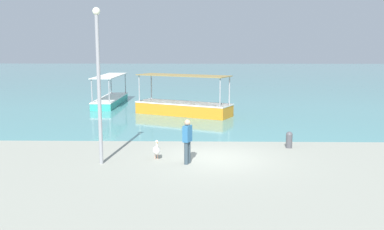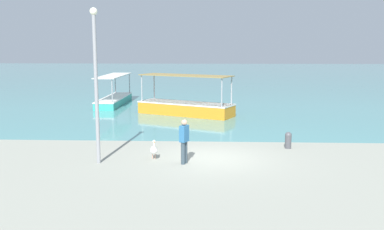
% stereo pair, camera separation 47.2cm
% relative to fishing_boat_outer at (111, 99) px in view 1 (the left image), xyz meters
% --- Properties ---
extents(ground, '(120.00, 120.00, 0.00)m').
position_rel_fishing_boat_outer_xyz_m(ground, '(7.40, -15.59, -0.46)').
color(ground, '#96988A').
extents(harbor_water, '(110.00, 90.00, 0.00)m').
position_rel_fishing_boat_outer_xyz_m(harbor_water, '(7.40, 32.41, -0.46)').
color(harbor_water, teal).
rests_on(harbor_water, ground).
extents(fishing_boat_outer, '(1.54, 6.80, 2.22)m').
position_rel_fishing_boat_outer_xyz_m(fishing_boat_outer, '(0.00, 0.00, 0.00)').
color(fishing_boat_outer, teal).
rests_on(fishing_boat_outer, harbor_water).
extents(fishing_boat_center, '(6.45, 4.32, 2.57)m').
position_rel_fishing_boat_outer_xyz_m(fishing_boat_center, '(5.73, -4.77, 0.10)').
color(fishing_boat_center, orange).
rests_on(fishing_boat_center, harbor_water).
extents(pelican, '(0.40, 0.80, 0.80)m').
position_rel_fishing_boat_outer_xyz_m(pelican, '(5.13, -15.78, -0.09)').
color(pelican, '#E0997A').
rests_on(pelican, ground).
extents(lamp_post, '(0.28, 0.28, 5.76)m').
position_rel_fishing_boat_outer_xyz_m(lamp_post, '(3.11, -16.45, 2.78)').
color(lamp_post, gray).
rests_on(lamp_post, ground).
extents(mooring_bollard, '(0.29, 0.29, 0.72)m').
position_rel_fishing_boat_outer_xyz_m(mooring_bollard, '(10.72, -13.76, -0.08)').
color(mooring_bollard, '#47474C').
rests_on(mooring_bollard, ground).
extents(fisherman_standing, '(0.37, 0.46, 1.69)m').
position_rel_fishing_boat_outer_xyz_m(fisherman_standing, '(6.36, -16.40, 0.45)').
color(fisherman_standing, '#34444E').
rests_on(fisherman_standing, ground).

